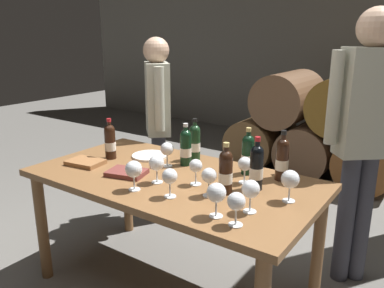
{
  "coord_description": "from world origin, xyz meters",
  "views": [
    {
      "loc": [
        1.32,
        -1.69,
        1.57
      ],
      "look_at": [
        0.0,
        0.2,
        0.91
      ],
      "focal_mm": 36.39,
      "sensor_mm": 36.0,
      "label": 1
    }
  ],
  "objects_px": {
    "wine_glass_2": "(216,193)",
    "wine_glass_8": "(209,176)",
    "wine_bottle_4": "(248,154)",
    "wine_glass_7": "(290,180)",
    "wine_bottle_5": "(282,159)",
    "wine_glass_6": "(236,202)",
    "tasting_notebook": "(86,162)",
    "wine_glass_0": "(167,150)",
    "sommelier_presenting": "(365,125)",
    "wine_bottle_0": "(186,147)",
    "wine_glass_4": "(170,177)",
    "leather_ledger": "(127,173)",
    "serving_plate": "(150,156)",
    "wine_bottle_1": "(226,171)",
    "wine_bottle_2": "(110,141)",
    "wine_glass_1": "(196,167)",
    "wine_bottle_6": "(195,142)",
    "dining_table": "(173,191)",
    "wine_glass_9": "(245,165)",
    "wine_glass_5": "(157,164)",
    "wine_glass_10": "(251,190)",
    "wine_glass_3": "(134,170)",
    "taster_seated_left": "(158,115)",
    "wine_bottle_3": "(256,167)"
  },
  "relations": [
    {
      "from": "wine_bottle_3",
      "to": "wine_glass_2",
      "type": "distance_m",
      "value": 0.4
    },
    {
      "from": "wine_glass_1",
      "to": "sommelier_presenting",
      "type": "distance_m",
      "value": 1.06
    },
    {
      "from": "wine_bottle_1",
      "to": "wine_glass_3",
      "type": "height_order",
      "value": "wine_bottle_1"
    },
    {
      "from": "wine_glass_1",
      "to": "wine_glass_6",
      "type": "bearing_deg",
      "value": -35.3
    },
    {
      "from": "wine_glass_0",
      "to": "wine_glass_5",
      "type": "distance_m",
      "value": 0.28
    },
    {
      "from": "wine_bottle_4",
      "to": "tasting_notebook",
      "type": "relative_size",
      "value": 1.28
    },
    {
      "from": "wine_glass_8",
      "to": "leather_ledger",
      "type": "bearing_deg",
      "value": -178.21
    },
    {
      "from": "wine_bottle_1",
      "to": "tasting_notebook",
      "type": "distance_m",
      "value": 0.98
    },
    {
      "from": "wine_bottle_0",
      "to": "dining_table",
      "type": "bearing_deg",
      "value": -74.9
    },
    {
      "from": "wine_bottle_0",
      "to": "wine_glass_6",
      "type": "distance_m",
      "value": 0.84
    },
    {
      "from": "wine_glass_2",
      "to": "wine_glass_3",
      "type": "height_order",
      "value": "same"
    },
    {
      "from": "tasting_notebook",
      "to": "wine_glass_4",
      "type": "bearing_deg",
      "value": -15.28
    },
    {
      "from": "wine_bottle_6",
      "to": "wine_glass_4",
      "type": "height_order",
      "value": "wine_bottle_6"
    },
    {
      "from": "wine_glass_1",
      "to": "wine_glass_4",
      "type": "height_order",
      "value": "wine_glass_4"
    },
    {
      "from": "wine_glass_1",
      "to": "wine_bottle_2",
      "type": "bearing_deg",
      "value": 175.28
    },
    {
      "from": "wine_bottle_1",
      "to": "wine_bottle_0",
      "type": "bearing_deg",
      "value": 150.18
    },
    {
      "from": "wine_glass_9",
      "to": "leather_ledger",
      "type": "distance_m",
      "value": 0.7
    },
    {
      "from": "wine_glass_6",
      "to": "tasting_notebook",
      "type": "bearing_deg",
      "value": 171.84
    },
    {
      "from": "wine_glass_1",
      "to": "wine_bottle_4",
      "type": "bearing_deg",
      "value": 64.57
    },
    {
      "from": "wine_bottle_2",
      "to": "wine_glass_9",
      "type": "xyz_separation_m",
      "value": [
        0.94,
        0.12,
        -0.01
      ]
    },
    {
      "from": "wine_bottle_5",
      "to": "wine_glass_7",
      "type": "xyz_separation_m",
      "value": [
        0.15,
        -0.26,
        -0.01
      ]
    },
    {
      "from": "wine_glass_0",
      "to": "wine_glass_7",
      "type": "distance_m",
      "value": 0.83
    },
    {
      "from": "wine_glass_1",
      "to": "wine_glass_9",
      "type": "height_order",
      "value": "wine_glass_9"
    },
    {
      "from": "wine_glass_10",
      "to": "wine_glass_3",
      "type": "bearing_deg",
      "value": -169.68
    },
    {
      "from": "wine_bottle_4",
      "to": "wine_glass_8",
      "type": "height_order",
      "value": "wine_bottle_4"
    },
    {
      "from": "wine_glass_7",
      "to": "tasting_notebook",
      "type": "distance_m",
      "value": 1.3
    },
    {
      "from": "wine_glass_2",
      "to": "wine_glass_8",
      "type": "height_order",
      "value": "wine_glass_2"
    },
    {
      "from": "leather_ledger",
      "to": "taster_seated_left",
      "type": "xyz_separation_m",
      "value": [
        -0.47,
        0.86,
        0.15
      ]
    },
    {
      "from": "serving_plate",
      "to": "wine_glass_5",
      "type": "bearing_deg",
      "value": -44.15
    },
    {
      "from": "wine_bottle_6",
      "to": "tasting_notebook",
      "type": "xyz_separation_m",
      "value": [
        -0.51,
        -0.49,
        -0.11
      ]
    },
    {
      "from": "wine_glass_5",
      "to": "wine_glass_7",
      "type": "relative_size",
      "value": 0.97
    },
    {
      "from": "wine_glass_2",
      "to": "wine_glass_6",
      "type": "bearing_deg",
      "value": -11.28
    },
    {
      "from": "wine_glass_10",
      "to": "wine_glass_2",
      "type": "bearing_deg",
      "value": -128.91
    },
    {
      "from": "wine_glass_8",
      "to": "wine_glass_4",
      "type": "bearing_deg",
      "value": -141.78
    },
    {
      "from": "wine_glass_4",
      "to": "wine_glass_6",
      "type": "xyz_separation_m",
      "value": [
        0.42,
        -0.08,
        0.0
      ]
    },
    {
      "from": "wine_bottle_1",
      "to": "wine_bottle_2",
      "type": "height_order",
      "value": "wine_bottle_1"
    },
    {
      "from": "wine_bottle_4",
      "to": "serving_plate",
      "type": "distance_m",
      "value": 0.71
    },
    {
      "from": "wine_bottle_6",
      "to": "wine_glass_7",
      "type": "xyz_separation_m",
      "value": [
        0.77,
        -0.28,
        -0.01
      ]
    },
    {
      "from": "wine_glass_0",
      "to": "sommelier_presenting",
      "type": "bearing_deg",
      "value": 31.89
    },
    {
      "from": "wine_glass_8",
      "to": "taster_seated_left",
      "type": "xyz_separation_m",
      "value": [
        -1.04,
        0.84,
        0.05
      ]
    },
    {
      "from": "dining_table",
      "to": "wine_glass_5",
      "type": "bearing_deg",
      "value": -94.13
    },
    {
      "from": "wine_glass_8",
      "to": "leather_ledger",
      "type": "relative_size",
      "value": 0.7
    },
    {
      "from": "wine_bottle_4",
      "to": "wine_glass_2",
      "type": "relative_size",
      "value": 1.72
    },
    {
      "from": "wine_glass_0",
      "to": "sommelier_presenting",
      "type": "relative_size",
      "value": 0.09
    },
    {
      "from": "wine_bottle_4",
      "to": "wine_glass_7",
      "type": "xyz_separation_m",
      "value": [
        0.35,
        -0.24,
        -0.01
      ]
    },
    {
      "from": "leather_ledger",
      "to": "serving_plate",
      "type": "relative_size",
      "value": 0.92
    },
    {
      "from": "wine_glass_7",
      "to": "wine_glass_9",
      "type": "distance_m",
      "value": 0.31
    },
    {
      "from": "wine_glass_5",
      "to": "serving_plate",
      "type": "height_order",
      "value": "wine_glass_5"
    },
    {
      "from": "wine_bottle_2",
      "to": "wine_glass_4",
      "type": "height_order",
      "value": "wine_bottle_2"
    },
    {
      "from": "wine_glass_2",
      "to": "leather_ledger",
      "type": "distance_m",
      "value": 0.74
    }
  ]
}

